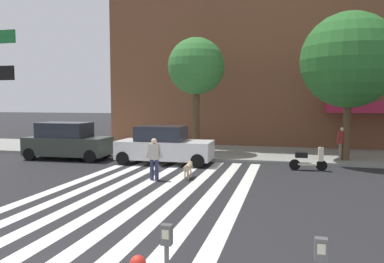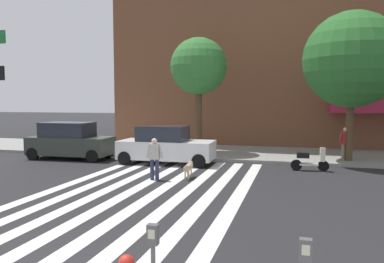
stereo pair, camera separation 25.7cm
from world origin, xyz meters
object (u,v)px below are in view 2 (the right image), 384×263
(pedestrian_dog_walker, at_px, (154,156))
(pedestrian_bystander, at_px, (345,142))
(dog_on_leash, at_px, (189,167))
(parking_meter_second_along, at_px, (153,261))
(street_tree_nearest, at_px, (199,67))
(parked_car_behind_first, at_px, (166,146))
(parked_car_near_curb, at_px, (70,141))
(parked_scooter, at_px, (310,160))
(street_tree_middle, at_px, (352,60))

(pedestrian_dog_walker, xyz_separation_m, pedestrian_bystander, (7.63, 6.21, 0.15))
(dog_on_leash, xyz_separation_m, pedestrian_bystander, (6.44, 5.54, 0.63))
(parking_meter_second_along, relative_size, street_tree_nearest, 0.21)
(pedestrian_dog_walker, distance_m, dog_on_leash, 1.44)
(dog_on_leash, bearing_deg, parking_meter_second_along, -76.46)
(parking_meter_second_along, distance_m, pedestrian_bystander, 15.87)
(street_tree_nearest, bearing_deg, pedestrian_bystander, -7.33)
(parked_car_behind_first, height_order, dog_on_leash, parked_car_behind_first)
(parked_car_near_curb, distance_m, parked_scooter, 12.22)
(parked_car_near_curb, bearing_deg, pedestrian_dog_walker, -31.23)
(parked_car_near_curb, xyz_separation_m, dog_on_leash, (7.49, -3.16, -0.51))
(parking_meter_second_along, height_order, street_tree_nearest, street_tree_nearest)
(parked_car_near_curb, relative_size, parked_scooter, 2.73)
(street_tree_middle, height_order, pedestrian_dog_walker, street_tree_middle)
(parking_meter_second_along, xyz_separation_m, dog_on_leash, (-2.36, 9.80, -0.59))
(parked_car_behind_first, relative_size, street_tree_middle, 0.65)
(parked_car_near_curb, relative_size, dog_on_leash, 3.96)
(parked_car_near_curb, height_order, parked_car_behind_first, parked_car_near_curb)
(parking_meter_second_along, height_order, street_tree_middle, street_tree_middle)
(parked_car_near_curb, height_order, dog_on_leash, parked_car_near_curb)
(parked_scooter, xyz_separation_m, street_tree_nearest, (-6.01, 3.56, 4.53))
(parking_meter_second_along, height_order, parked_car_behind_first, parked_car_behind_first)
(pedestrian_dog_walker, relative_size, dog_on_leash, 1.46)
(street_tree_nearest, bearing_deg, parked_car_behind_first, -103.25)
(parked_car_behind_first, relative_size, parked_scooter, 2.87)
(dog_on_leash, bearing_deg, pedestrian_bystander, 40.68)
(street_tree_nearest, distance_m, dog_on_leash, 8.07)
(street_tree_nearest, relative_size, pedestrian_bystander, 3.97)
(street_tree_nearest, relative_size, pedestrian_dog_walker, 3.97)
(parked_scooter, height_order, street_tree_middle, street_tree_middle)
(parked_scooter, height_order, dog_on_leash, parked_scooter)
(parked_car_behind_first, bearing_deg, parking_meter_second_along, -71.08)
(parking_meter_second_along, xyz_separation_m, parked_car_near_curb, (-9.85, 12.96, -0.08))
(parked_car_behind_first, xyz_separation_m, parked_scooter, (6.80, -0.18, -0.41))
(street_tree_middle, bearing_deg, street_tree_nearest, 172.79)
(parked_scooter, distance_m, pedestrian_bystander, 3.15)
(parked_car_near_curb, xyz_separation_m, pedestrian_dog_walker, (6.31, -3.82, -0.02))
(parked_scooter, bearing_deg, parked_car_behind_first, 178.45)
(parked_car_near_curb, bearing_deg, street_tree_nearest, 28.55)
(street_tree_middle, bearing_deg, parking_meter_second_along, -105.57)
(parked_car_behind_first, bearing_deg, dog_on_leash, -56.60)
(street_tree_nearest, relative_size, street_tree_middle, 0.90)
(parked_car_behind_first, xyz_separation_m, pedestrian_dog_walker, (0.90, -3.82, 0.04))
(parking_meter_second_along, relative_size, pedestrian_bystander, 0.83)
(pedestrian_bystander, bearing_deg, dog_on_leash, -139.32)
(pedestrian_dog_walker, xyz_separation_m, dog_on_leash, (1.19, 0.67, -0.48))
(parked_scooter, relative_size, pedestrian_dog_walker, 1.00)
(parked_scooter, distance_m, dog_on_leash, 5.58)
(street_tree_nearest, distance_m, street_tree_middle, 7.98)
(pedestrian_bystander, bearing_deg, parked_car_near_curb, -170.30)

